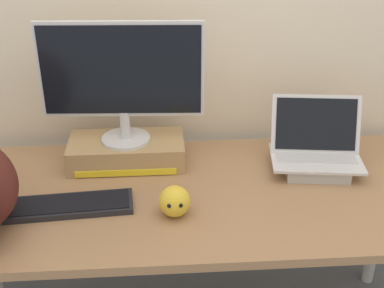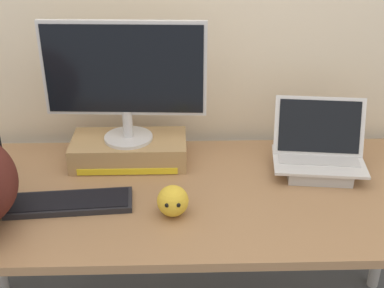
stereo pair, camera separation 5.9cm
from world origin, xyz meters
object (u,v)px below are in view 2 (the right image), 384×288
toner_box_yellow (129,150)px  plush_toy (173,201)px  external_keyboard (70,203)px  desktop_monitor (125,77)px  open_laptop (318,158)px

toner_box_yellow → plush_toy: size_ratio=4.25×
toner_box_yellow → external_keyboard: (-0.17, -0.29, -0.04)m
toner_box_yellow → desktop_monitor: 0.29m
toner_box_yellow → external_keyboard: size_ratio=1.03×
open_laptop → plush_toy: (-0.52, -0.26, -0.00)m
desktop_monitor → external_keyboard: (-0.17, -0.29, -0.33)m
desktop_monitor → plush_toy: (0.16, -0.35, -0.29)m
external_keyboard → plush_toy: bearing=-13.9°
open_laptop → plush_toy: open_laptop is taller
open_laptop → external_keyboard: (-0.86, -0.20, -0.04)m
external_keyboard → plush_toy: plush_toy is taller
desktop_monitor → plush_toy: 0.48m
open_laptop → external_keyboard: open_laptop is taller
toner_box_yellow → open_laptop: size_ratio=1.22×
open_laptop → plush_toy: size_ratio=3.47×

